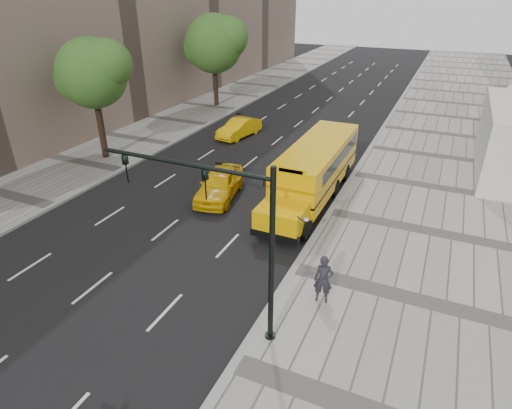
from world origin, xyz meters
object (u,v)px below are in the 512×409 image
at_px(tree_c, 215,43).
at_px(traffic_signal, 230,228).
at_px(pedestrian, 323,280).
at_px(tree_b, 93,73).
at_px(school_bus, 316,166).
at_px(taxi_near, 220,184).
at_px(taxi_far, 239,128).

height_order(tree_c, traffic_signal, tree_c).
relative_size(pedestrian, traffic_signal, 0.30).
height_order(tree_b, pedestrian, tree_b).
relative_size(school_bus, taxi_near, 2.43).
relative_size(taxi_far, pedestrian, 2.25).
relative_size(tree_b, taxi_near, 1.69).
height_order(pedestrian, traffic_signal, traffic_signal).
distance_m(tree_b, school_bus, 15.47).
height_order(school_bus, taxi_far, school_bus).
bearing_deg(traffic_signal, tree_b, 144.44).
relative_size(taxi_near, taxi_far, 1.10).
xyz_separation_m(tree_c, pedestrian, (18.06, -24.50, -4.86)).
bearing_deg(taxi_far, school_bus, -31.39).
height_order(tree_b, tree_c, tree_c).
height_order(taxi_near, pedestrian, pedestrian).
height_order(tree_c, taxi_near, tree_c).
xyz_separation_m(school_bus, taxi_far, (-8.65, 7.73, -1.05)).
xyz_separation_m(tree_c, traffic_signal, (15.59, -27.06, -1.88)).
bearing_deg(taxi_far, traffic_signal, -53.85).
distance_m(tree_c, taxi_far, 11.22).
xyz_separation_m(tree_c, taxi_far, (6.25, -7.70, -5.26)).
height_order(tree_c, pedestrian, tree_c).
relative_size(tree_b, taxi_far, 1.86).
distance_m(tree_c, school_bus, 21.86).
relative_size(taxi_near, traffic_signal, 0.74).
distance_m(tree_b, taxi_far, 11.52).
relative_size(tree_c, school_bus, 0.75).
bearing_deg(pedestrian, traffic_signal, -145.50).
bearing_deg(tree_b, tree_c, 89.94).
bearing_deg(traffic_signal, pedestrian, 46.03).
distance_m(tree_b, traffic_signal, 19.27).
xyz_separation_m(tree_b, taxi_far, (6.26, 8.20, -5.13)).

